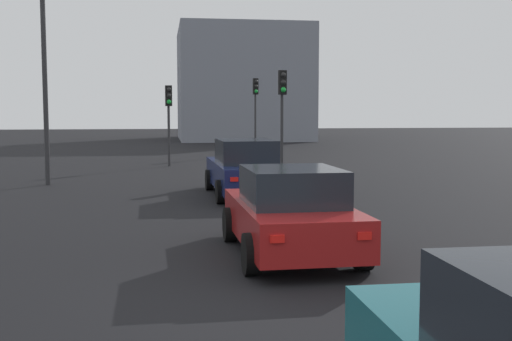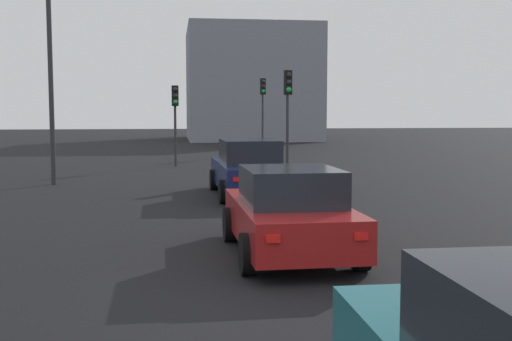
{
  "view_description": "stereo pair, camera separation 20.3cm",
  "coord_description": "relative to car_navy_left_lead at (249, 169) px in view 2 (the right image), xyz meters",
  "views": [
    {
      "loc": [
        -7.54,
        0.76,
        2.45
      ],
      "look_at": [
        4.23,
        -0.97,
        1.33
      ],
      "focal_mm": 44.59,
      "sensor_mm": 36.0,
      "label": 1
    },
    {
      "loc": [
        -7.57,
        0.56,
        2.45
      ],
      "look_at": [
        4.23,
        -0.97,
        1.33
      ],
      "focal_mm": 44.59,
      "sensor_mm": 36.0,
      "label": 2
    }
  ],
  "objects": [
    {
      "name": "ground_plane",
      "position": [
        -10.51,
        1.56,
        -0.88
      ],
      "size": [
        160.0,
        160.0,
        0.2
      ],
      "primitive_type": "cube",
      "color": "black"
    },
    {
      "name": "building_facade_left",
      "position": [
        36.77,
        -4.44,
        3.92
      ],
      "size": [
        12.08,
        10.69,
        9.41
      ],
      "primitive_type": "cube",
      "color": "gray",
      "rests_on": "ground_plane"
    },
    {
      "name": "traffic_light_near_left",
      "position": [
        17.34,
        -2.84,
        2.28
      ],
      "size": [
        0.33,
        0.31,
        4.26
      ],
      "rotation": [
        0.0,
        0.0,
        3.28
      ],
      "color": "#2D2D30",
      "rests_on": "ground_plane"
    },
    {
      "name": "traffic_light_near_right",
      "position": [
        5.35,
        -2.1,
        2.06
      ],
      "size": [
        0.32,
        0.3,
        3.95
      ],
      "rotation": [
        0.0,
        0.0,
        3.25
      ],
      "color": "#2D2D30",
      "rests_on": "ground_plane"
    },
    {
      "name": "car_navy_left_lead",
      "position": [
        0.0,
        0.0,
        0.0
      ],
      "size": [
        4.87,
        2.07,
        1.64
      ],
      "rotation": [
        0.0,
        0.0,
        0.03
      ],
      "color": "#141E4C",
      "rests_on": "ground_plane"
    },
    {
      "name": "car_red_left_second",
      "position": [
        -7.61,
        0.2,
        -0.06
      ],
      "size": [
        4.12,
        2.02,
        1.5
      ],
      "rotation": [
        0.0,
        0.0,
        0.02
      ],
      "color": "maroon",
      "rests_on": "ground_plane"
    },
    {
      "name": "traffic_light_far_left",
      "position": [
        10.21,
        2.05,
        1.79
      ],
      "size": [
        0.33,
        0.31,
        3.56
      ],
      "rotation": [
        0.0,
        0.0,
        3.28
      ],
      "color": "#2D2D30",
      "rests_on": "ground_plane"
    },
    {
      "name": "street_lamp_kerbside",
      "position": [
        3.66,
        6.12,
        3.76
      ],
      "size": [
        0.56,
        0.36,
        7.77
      ],
      "color": "#2D2D30",
      "rests_on": "ground_plane"
    }
  ]
}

